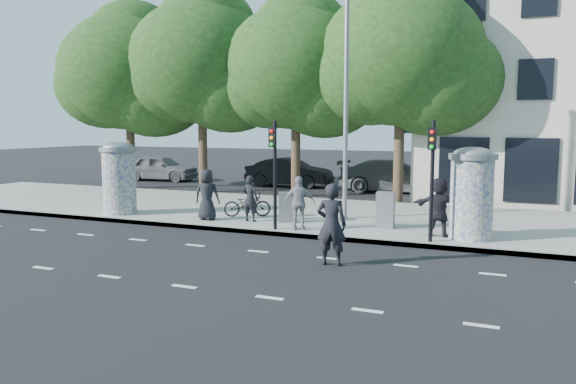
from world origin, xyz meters
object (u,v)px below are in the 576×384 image
at_px(street_lamp, 346,84).
at_px(ad_column_left, 119,176).
at_px(traffic_pole_near, 274,163).
at_px(car_right, 394,176).
at_px(ped_b, 250,198).
at_px(ped_f, 439,207).
at_px(ped_e, 299,203).
at_px(bicycle, 247,204).
at_px(cabinet_right, 385,210).
at_px(car_mid, 289,173).
at_px(car_left, 161,168).
at_px(traffic_pole_far, 432,168).
at_px(cabinet_left, 286,207).
at_px(ad_column_right, 472,191).
at_px(ped_a, 207,195).
at_px(man_road, 331,224).

bearing_deg(street_lamp, ad_column_left, -165.06).
bearing_deg(traffic_pole_near, car_right, 85.06).
distance_m(ped_b, ped_f, 6.29).
relative_size(ped_e, bicycle, 1.01).
bearing_deg(cabinet_right, car_mid, 121.72).
bearing_deg(ad_column_left, car_left, 119.46).
xyz_separation_m(street_lamp, ped_f, (3.50, -1.92, -3.77)).
bearing_deg(ped_f, traffic_pole_far, 87.69).
bearing_deg(bicycle, cabinet_left, -135.79).
height_order(ad_column_right, car_right, ad_column_right).
distance_m(traffic_pole_far, street_lamp, 5.12).
bearing_deg(cabinet_left, car_left, 117.30).
height_order(street_lamp, ped_a, street_lamp).
height_order(ad_column_left, traffic_pole_near, traffic_pole_near).
relative_size(traffic_pole_near, traffic_pole_far, 1.00).
distance_m(traffic_pole_near, traffic_pole_far, 4.80).
relative_size(ad_column_right, ped_a, 1.51).
distance_m(traffic_pole_far, bicycle, 7.18).
height_order(street_lamp, ped_f, street_lamp).
distance_m(street_lamp, ped_e, 4.65).
relative_size(ped_b, ped_e, 0.93).
bearing_deg(traffic_pole_far, street_lamp, 140.12).
height_order(car_left, car_mid, same).
xyz_separation_m(traffic_pole_far, ped_a, (-7.68, 0.75, -1.20)).
bearing_deg(cabinet_left, ped_e, -72.31).
height_order(cabinet_left, car_left, car_left).
bearing_deg(traffic_pole_far, ad_column_right, 42.21).
distance_m(man_road, car_right, 15.58).
distance_m(ad_column_right, car_mid, 15.89).
bearing_deg(car_left, ad_column_right, -126.67).
relative_size(cabinet_left, car_mid, 0.21).
bearing_deg(ad_column_right, traffic_pole_far, -137.79).
bearing_deg(car_right, ped_b, 161.16).
relative_size(ped_e, man_road, 0.83).
height_order(ped_b, cabinet_left, ped_b).
bearing_deg(man_road, ped_e, -64.68).
height_order(ped_a, ped_b, ped_a).
relative_size(man_road, cabinet_left, 1.99).
height_order(ped_b, ped_e, ped_e).
bearing_deg(traffic_pole_near, ped_e, 18.46).
relative_size(ad_column_left, traffic_pole_far, 0.78).
xyz_separation_m(traffic_pole_near, car_left, (-13.40, 12.74, -1.45)).
bearing_deg(ped_f, cabinet_left, -0.87).
distance_m(ped_e, cabinet_left, 1.47).
distance_m(traffic_pole_near, ped_a, 3.21).
bearing_deg(ad_column_right, bicycle, 172.70).
bearing_deg(street_lamp, traffic_pole_near, -116.23).
relative_size(ped_a, car_mid, 0.37).
height_order(ped_e, car_mid, ped_e).
xyz_separation_m(ped_b, bicycle, (-0.54, 0.83, -0.35)).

